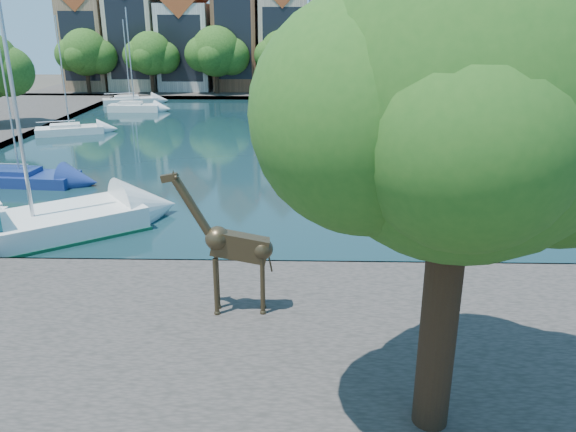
# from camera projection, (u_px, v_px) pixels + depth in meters

# --- Properties ---
(ground) EXTENTS (160.00, 160.00, 0.00)m
(ground) POSITION_uv_depth(u_px,v_px,m) (185.00, 271.00, 21.77)
(ground) COLOR #38332B
(ground) RESTS_ON ground
(water_basin) EXTENTS (38.00, 50.00, 0.08)m
(water_basin) POSITION_uv_depth(u_px,v_px,m) (245.00, 142.00, 44.39)
(water_basin) COLOR black
(water_basin) RESTS_ON ground
(near_quay) EXTENTS (50.00, 14.00, 0.50)m
(near_quay) POSITION_uv_depth(u_px,v_px,m) (133.00, 373.00, 15.09)
(near_quay) COLOR #443E3B
(near_quay) RESTS_ON ground
(far_quay) EXTENTS (60.00, 16.00, 0.50)m
(far_quay) POSITION_uv_depth(u_px,v_px,m) (269.00, 90.00, 74.48)
(far_quay) COLOR #443E3B
(far_quay) RESTS_ON ground
(right_quay) EXTENTS (14.00, 52.00, 0.50)m
(right_quay) POSITION_uv_depth(u_px,v_px,m) (565.00, 141.00, 43.71)
(right_quay) COLOR #443E3B
(right_quay) RESTS_ON ground
(plane_tree) EXTENTS (8.32, 6.40, 10.62)m
(plane_tree) POSITION_uv_depth(u_px,v_px,m) (467.00, 108.00, 10.55)
(plane_tree) COLOR #332114
(plane_tree) RESTS_ON near_quay
(townhouse_west_end) EXTENTS (5.44, 9.18, 14.93)m
(townhouse_west_end) POSITION_uv_depth(u_px,v_px,m) (91.00, 34.00, 72.66)
(townhouse_west_end) COLOR #977352
(townhouse_west_end) RESTS_ON far_quay
(townhouse_west_mid) EXTENTS (5.94, 9.18, 16.79)m
(townhouse_west_mid) POSITION_uv_depth(u_px,v_px,m) (136.00, 27.00, 72.22)
(townhouse_west_mid) COLOR #BCB091
(townhouse_west_mid) RESTS_ON far_quay
(townhouse_west_inner) EXTENTS (6.43, 9.18, 15.15)m
(townhouse_west_inner) POSITION_uv_depth(u_px,v_px,m) (187.00, 34.00, 72.36)
(townhouse_west_inner) COLOR beige
(townhouse_west_inner) RESTS_ON far_quay
(townhouse_center) EXTENTS (5.44, 9.18, 16.93)m
(townhouse_center) POSITION_uv_depth(u_px,v_px,m) (237.00, 26.00, 71.87)
(townhouse_center) COLOR brown
(townhouse_center) RESTS_ON far_quay
(townhouse_east_inner) EXTENTS (5.94, 9.18, 15.79)m
(townhouse_east_inner) POSITION_uv_depth(u_px,v_px,m) (284.00, 31.00, 71.93)
(townhouse_east_inner) COLOR tan
(townhouse_east_inner) RESTS_ON far_quay
(townhouse_east_mid) EXTENTS (6.43, 9.18, 16.65)m
(townhouse_east_mid) POSITION_uv_depth(u_px,v_px,m) (334.00, 28.00, 71.65)
(townhouse_east_mid) COLOR beige
(townhouse_east_mid) RESTS_ON far_quay
(townhouse_east_end) EXTENTS (5.44, 9.18, 14.43)m
(townhouse_east_end) POSITION_uv_depth(u_px,v_px,m) (385.00, 36.00, 71.83)
(townhouse_east_end) COLOR brown
(townhouse_east_end) RESTS_ON far_quay
(far_tree_far_west) EXTENTS (7.28, 5.60, 7.68)m
(far_tree_far_west) POSITION_uv_depth(u_px,v_px,m) (86.00, 54.00, 68.18)
(far_tree_far_west) COLOR #332114
(far_tree_far_west) RESTS_ON far_quay
(far_tree_west) EXTENTS (6.76, 5.20, 7.36)m
(far_tree_west) POSITION_uv_depth(u_px,v_px,m) (151.00, 55.00, 68.02)
(far_tree_west) COLOR #332114
(far_tree_west) RESTS_ON far_quay
(far_tree_mid_west) EXTENTS (7.80, 6.00, 8.00)m
(far_tree_mid_west) POSITION_uv_depth(u_px,v_px,m) (217.00, 53.00, 67.76)
(far_tree_mid_west) COLOR #332114
(far_tree_mid_west) RESTS_ON far_quay
(far_tree_mid_east) EXTENTS (7.02, 5.40, 7.52)m
(far_tree_mid_east) POSITION_uv_depth(u_px,v_px,m) (283.00, 55.00, 67.62)
(far_tree_mid_east) COLOR #332114
(far_tree_mid_east) RESTS_ON far_quay
(far_tree_east) EXTENTS (7.54, 5.80, 7.84)m
(far_tree_east) POSITION_uv_depth(u_px,v_px,m) (349.00, 54.00, 67.39)
(far_tree_east) COLOR #332114
(far_tree_east) RESTS_ON far_quay
(far_tree_far_east) EXTENTS (6.76, 5.20, 7.36)m
(far_tree_far_east) POSITION_uv_depth(u_px,v_px,m) (416.00, 55.00, 67.25)
(far_tree_far_east) COLOR #332114
(far_tree_far_east) RESTS_ON far_quay
(giraffe_statue) EXTENTS (3.17, 0.61, 4.53)m
(giraffe_statue) POSITION_uv_depth(u_px,v_px,m) (232.00, 246.00, 17.06)
(giraffe_statue) COLOR #3A2E1D
(giraffe_statue) RESTS_ON near_quay
(sailboat_left_b) EXTENTS (6.72, 2.86, 8.45)m
(sailboat_left_b) POSITION_uv_depth(u_px,v_px,m) (20.00, 176.00, 32.83)
(sailboat_left_b) COLOR navy
(sailboat_left_b) RESTS_ON water_basin
(sailboat_left_c) EXTENTS (5.67, 3.69, 9.44)m
(sailboat_left_c) POSITION_uv_depth(u_px,v_px,m) (70.00, 128.00, 46.99)
(sailboat_left_c) COLOR silver
(sailboat_left_c) RESTS_ON water_basin
(sailboat_left_d) EXTENTS (5.27, 1.94, 10.25)m
(sailboat_left_d) POSITION_uv_depth(u_px,v_px,m) (134.00, 106.00, 58.44)
(sailboat_left_d) COLOR silver
(sailboat_left_d) RESTS_ON water_basin
(sailboat_left_e) EXTENTS (6.26, 4.08, 9.09)m
(sailboat_left_e) POSITION_uv_depth(u_px,v_px,m) (130.00, 99.00, 63.42)
(sailboat_left_e) COLOR silver
(sailboat_left_e) RESTS_ON water_basin
(sailboat_right_a) EXTENTS (5.36, 2.06, 11.29)m
(sailboat_right_a) POSITION_uv_depth(u_px,v_px,m) (430.00, 174.00, 32.82)
(sailboat_right_a) COLOR white
(sailboat_right_a) RESTS_ON water_basin
(sailboat_right_b) EXTENTS (6.75, 4.38, 11.20)m
(sailboat_right_b) POSITION_uv_depth(u_px,v_px,m) (419.00, 161.00, 35.99)
(sailboat_right_b) COLOR navy
(sailboat_right_b) RESTS_ON water_basin
(sailboat_right_c) EXTENTS (4.82, 3.31, 8.87)m
(sailboat_right_c) POSITION_uv_depth(u_px,v_px,m) (442.00, 141.00, 42.09)
(sailboat_right_c) COLOR silver
(sailboat_right_c) RESTS_ON water_basin
(sailboat_right_d) EXTENTS (6.41, 2.80, 9.36)m
(sailboat_right_d) POSITION_uv_depth(u_px,v_px,m) (383.00, 107.00, 57.80)
(sailboat_right_d) COLOR silver
(sailboat_right_d) RESTS_ON water_basin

